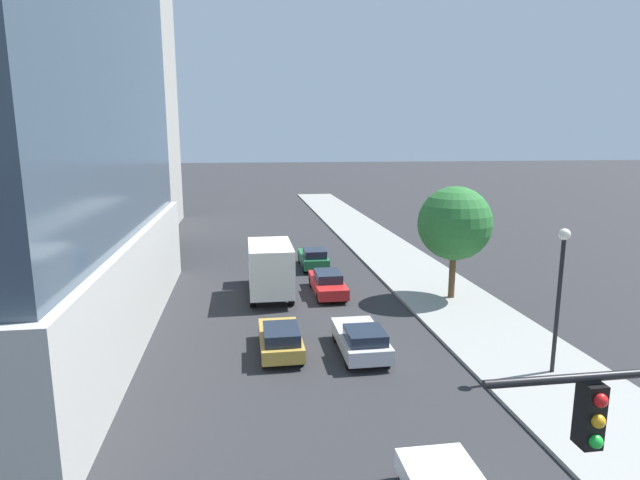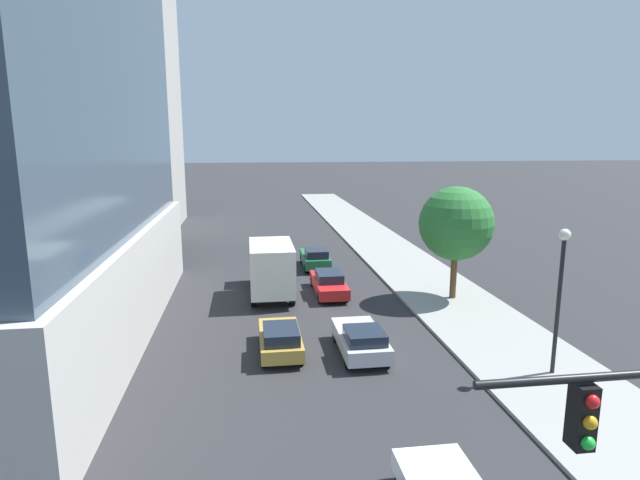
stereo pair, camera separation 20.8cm
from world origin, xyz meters
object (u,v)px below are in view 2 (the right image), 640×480
Objects in this scene: street_tree at (456,224)px; box_truck at (271,266)px; car_red at (329,283)px; car_silver at (361,339)px; car_gold at (280,338)px; street_lamp at (561,280)px; construction_building at (92,65)px; car_green at (315,258)px.

street_tree is 10.91m from box_truck.
car_silver is (0.00, -8.97, 0.02)m from car_red.
street_tree reaches higher than car_gold.
car_silver is at bearing 156.84° from street_lamp.
construction_building reaches higher than box_truck.
car_red is (19.40, -25.67, -15.47)m from construction_building.
car_red is 1.19× the size of car_gold.
construction_building is 5.64× the size of street_tree.
street_tree is at bearing 90.65° from street_lamp.
street_lamp reaches higher than car_red.
construction_building is at bearing 115.14° from car_gold.
street_lamp reaches higher than car_gold.
street_tree is at bearing 31.21° from car_gold.
street_tree reaches higher than car_silver.
car_red is at bearing 90.00° from car_silver.
car_green is (19.40, -19.29, -15.41)m from construction_building.
box_truck is at bearing 90.00° from car_gold.
construction_building reaches higher than street_tree.
box_truck is at bearing 167.48° from street_tree.
street_tree is at bearing -50.89° from car_green.
street_lamp is at bearing -54.94° from construction_building.
box_truck reaches higher than car_green.
car_green is at bearing 90.00° from car_red.
car_silver is (-6.90, -6.85, -3.76)m from street_tree.
car_silver is at bearing -9.83° from car_gold.
car_silver is 0.63× the size of box_truck.
street_tree reaches higher than car_green.
car_red is 0.72× the size of box_truck.
street_tree is at bearing -17.08° from car_red.
car_silver is at bearing -135.22° from street_tree.
car_gold is at bearing -90.00° from box_truck.
car_red is (-0.00, -6.37, -0.06)m from car_green.
street_tree is 1.48× the size of car_green.
car_gold is at bearing -64.86° from construction_building.
car_red reaches higher than car_gold.
street_tree is (26.31, -27.79, -11.69)m from construction_building.
street_tree is 10.43m from car_silver.
construction_building is 31.40m from car_green.
street_lamp reaches higher than car_green.
box_truck is (15.98, -25.49, -14.36)m from construction_building.
car_gold is at bearing -148.79° from street_tree.
car_red is (-7.02, 11.97, -3.22)m from street_lamp.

